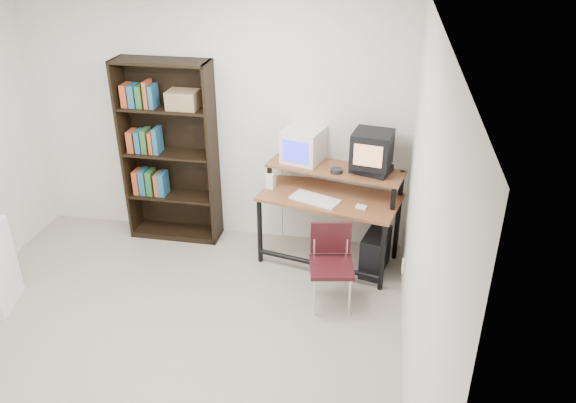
% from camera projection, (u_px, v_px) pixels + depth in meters
% --- Properties ---
extents(floor, '(4.00, 4.00, 0.01)m').
position_uv_depth(floor, '(155.00, 351.00, 4.60)').
color(floor, '#A79B8B').
rests_on(floor, ground).
extents(ceiling, '(4.00, 4.00, 0.01)m').
position_uv_depth(ceiling, '(108.00, 22.00, 3.40)').
color(ceiling, white).
rests_on(ceiling, back_wall).
extents(back_wall, '(4.00, 0.01, 2.60)m').
position_uv_depth(back_wall, '(215.00, 120.00, 5.75)').
color(back_wall, silver).
rests_on(back_wall, floor).
extents(right_wall, '(0.01, 4.00, 2.60)m').
position_uv_depth(right_wall, '(421.00, 235.00, 3.70)').
color(right_wall, silver).
rests_on(right_wall, floor).
extents(computer_desk, '(1.45, 0.95, 0.98)m').
position_uv_depth(computer_desk, '(331.00, 198.00, 5.51)').
color(computer_desk, brown).
rests_on(computer_desk, floor).
extents(crt_monitor, '(0.45, 0.45, 0.34)m').
position_uv_depth(crt_monitor, '(303.00, 145.00, 5.56)').
color(crt_monitor, white).
rests_on(crt_monitor, computer_desk).
extents(vcr, '(0.43, 0.37, 0.08)m').
position_uv_depth(vcr, '(371.00, 169.00, 5.36)').
color(vcr, black).
rests_on(vcr, computer_desk).
extents(crt_tv, '(0.41, 0.41, 0.34)m').
position_uv_depth(crt_tv, '(372.00, 149.00, 5.27)').
color(crt_tv, black).
rests_on(crt_tv, vcr).
extents(cd_spindle, '(0.15, 0.15, 0.05)m').
position_uv_depth(cd_spindle, '(336.00, 171.00, 5.36)').
color(cd_spindle, '#26262B').
rests_on(cd_spindle, computer_desk).
extents(keyboard, '(0.51, 0.37, 0.03)m').
position_uv_depth(keyboard, '(315.00, 200.00, 5.39)').
color(keyboard, white).
rests_on(keyboard, computer_desk).
extents(mousepad, '(0.27, 0.24, 0.01)m').
position_uv_depth(mousepad, '(361.00, 209.00, 5.25)').
color(mousepad, black).
rests_on(mousepad, computer_desk).
extents(mouse, '(0.11, 0.09, 0.03)m').
position_uv_depth(mouse, '(361.00, 207.00, 5.24)').
color(mouse, white).
rests_on(mouse, mousepad).
extents(desk_speaker, '(0.10, 0.09, 0.17)m').
position_uv_depth(desk_speaker, '(271.00, 181.00, 5.60)').
color(desk_speaker, white).
rests_on(desk_speaker, computer_desk).
extents(pc_tower, '(0.30, 0.49, 0.42)m').
position_uv_depth(pc_tower, '(375.00, 252.00, 5.54)').
color(pc_tower, black).
rests_on(pc_tower, floor).
extents(school_chair, '(0.44, 0.44, 0.76)m').
position_uv_depth(school_chair, '(331.00, 258.00, 4.98)').
color(school_chair, black).
rests_on(school_chair, floor).
extents(bookshelf, '(0.97, 0.33, 1.94)m').
position_uv_depth(bookshelf, '(170.00, 151.00, 5.84)').
color(bookshelf, black).
rests_on(bookshelf, floor).
extents(wall_outlet, '(0.02, 0.08, 0.12)m').
position_uv_depth(wall_outlet, '(403.00, 266.00, 5.16)').
color(wall_outlet, beige).
rests_on(wall_outlet, right_wall).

